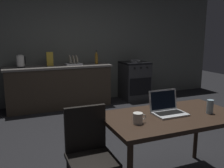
% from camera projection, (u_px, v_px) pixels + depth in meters
% --- Properties ---
extents(ground_plane, '(12.00, 12.00, 0.00)m').
position_uv_depth(ground_plane, '(136.00, 148.00, 3.35)').
color(ground_plane, black).
extents(back_wall, '(6.40, 0.10, 2.82)m').
position_uv_depth(back_wall, '(93.00, 39.00, 5.62)').
color(back_wall, '#5C5F59').
rests_on(back_wall, ground_plane).
extents(kitchen_counter, '(2.16, 0.64, 0.88)m').
position_uv_depth(kitchen_counter, '(59.00, 86.00, 5.17)').
color(kitchen_counter, '#382D23').
rests_on(kitchen_counter, ground_plane).
extents(stove_oven, '(0.60, 0.62, 0.88)m').
position_uv_depth(stove_oven, '(134.00, 80.00, 5.83)').
color(stove_oven, '#2D2D30').
rests_on(stove_oven, ground_plane).
extents(dining_table, '(1.35, 0.76, 0.74)m').
position_uv_depth(dining_table, '(171.00, 122.00, 2.45)').
color(dining_table, '#332319').
rests_on(dining_table, ground_plane).
extents(chair, '(0.40, 0.40, 0.89)m').
position_uv_depth(chair, '(89.00, 150.00, 2.18)').
color(chair, black).
rests_on(chair, ground_plane).
extents(laptop, '(0.32, 0.26, 0.23)m').
position_uv_depth(laptop, '(168.00, 109.00, 2.46)').
color(laptop, silver).
rests_on(laptop, dining_table).
extents(electric_kettle, '(0.17, 0.15, 0.25)m').
position_uv_depth(electric_kettle, '(20.00, 61.00, 4.78)').
color(electric_kettle, black).
rests_on(electric_kettle, kitchen_counter).
extents(bottle, '(0.07, 0.07, 0.29)m').
position_uv_depth(bottle, '(96.00, 58.00, 5.31)').
color(bottle, '#8C601E').
rests_on(bottle, kitchen_counter).
extents(frying_pan, '(0.24, 0.41, 0.05)m').
position_uv_depth(frying_pan, '(135.00, 61.00, 5.71)').
color(frying_pan, gray).
rests_on(frying_pan, stove_oven).
extents(coffee_mug, '(0.13, 0.09, 0.10)m').
position_uv_depth(coffee_mug, '(138.00, 118.00, 2.19)').
color(coffee_mug, silver).
rests_on(coffee_mug, dining_table).
extents(drinking_glass, '(0.07, 0.07, 0.14)m').
position_uv_depth(drinking_glass, '(210.00, 107.00, 2.47)').
color(drinking_glass, '#99B7C6').
rests_on(drinking_glass, dining_table).
extents(cereal_box, '(0.13, 0.05, 0.28)m').
position_uv_depth(cereal_box, '(50.00, 59.00, 5.01)').
color(cereal_box, gold).
rests_on(cereal_box, kitchen_counter).
extents(dish_rack, '(0.34, 0.26, 0.21)m').
position_uv_depth(dish_rack, '(73.00, 63.00, 5.19)').
color(dish_rack, silver).
rests_on(dish_rack, kitchen_counter).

